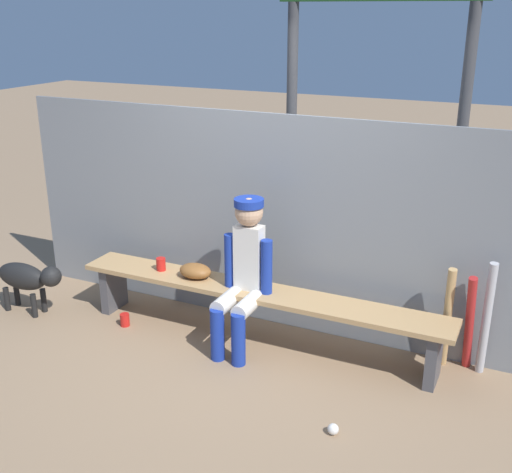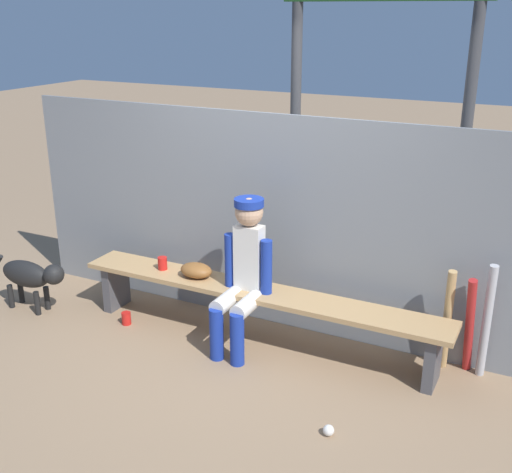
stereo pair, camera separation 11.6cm
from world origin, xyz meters
name	(u,v)px [view 2 (the right image)]	position (x,y,z in m)	size (l,w,h in m)	color
ground_plane	(256,341)	(0.00, 0.00, 0.00)	(30.00, 30.00, 0.00)	#937556
chainlink_fence	(277,224)	(0.00, 0.38, 0.90)	(4.87, 0.03, 1.81)	gray
dugout_bench	(256,300)	(0.00, 0.00, 0.37)	(3.14, 0.36, 0.46)	tan
player_seated	(243,270)	(-0.06, -0.11, 0.66)	(0.41, 0.55, 1.21)	silver
baseball_glove	(196,270)	(-0.56, 0.00, 0.52)	(0.28, 0.20, 0.12)	brown
bat_wood_tan	(447,320)	(1.45, 0.26, 0.41)	(0.06, 0.06, 0.82)	tan
bat_aluminum_red	(470,326)	(1.61, 0.25, 0.40)	(0.06, 0.06, 0.81)	#B22323
bat_aluminum_silver	(487,322)	(1.72, 0.27, 0.45)	(0.06, 0.06, 0.91)	#B7B7BC
baseball	(328,430)	(0.96, -0.88, 0.04)	(0.07, 0.07, 0.07)	white
cup_on_ground	(126,318)	(-1.13, -0.24, 0.06)	(0.08, 0.08, 0.11)	red
cup_on_bench	(162,263)	(-0.90, 0.01, 0.52)	(0.08, 0.08, 0.11)	red
scoreboard	(390,11)	(0.54, 1.44, 2.55)	(2.08, 0.27, 3.67)	#3F3F42
dog	(31,275)	(-2.06, -0.39, 0.34)	(0.84, 0.20, 0.49)	black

